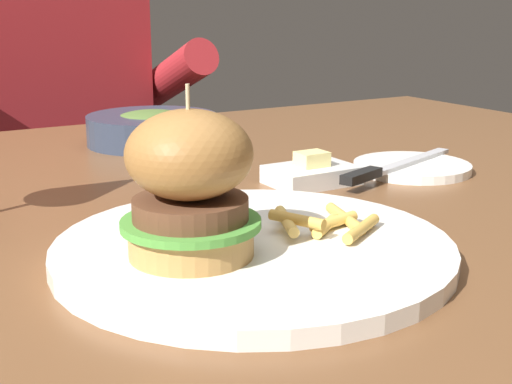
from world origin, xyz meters
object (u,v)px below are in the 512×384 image
soup_bowl (152,128)px  burger_sandwich (190,184)px  main_plate (253,249)px  butter_dish (312,173)px  table_knife (390,167)px  diner_person (56,190)px  bread_plate (412,167)px

soup_bowl → burger_sandwich: bearing=-109.2°
main_plate → butter_dish: 0.24m
burger_sandwich → table_knife: 0.35m
table_knife → diner_person: bearing=101.7°
bread_plate → table_knife: table_knife is taller
burger_sandwich → diner_person: bearing=81.2°
main_plate → diner_person: diner_person is taller
burger_sandwich → soup_bowl: size_ratio=0.69×
burger_sandwich → main_plate: bearing=5.0°
main_plate → table_knife: bearing=28.4°
main_plate → bread_plate: (0.31, 0.16, -0.00)m
table_knife → soup_bowl: soup_bowl is taller
table_knife → bread_plate: bearing=18.8°
table_knife → soup_bowl: (-0.15, 0.33, 0.01)m
soup_bowl → diner_person: 0.52m
burger_sandwich → butter_dish: 0.29m
bread_plate → diner_person: size_ratio=0.12×
bread_plate → butter_dish: butter_dish is taller
main_plate → burger_sandwich: size_ratio=2.49×
butter_dish → table_knife: bearing=-17.4°
main_plate → table_knife: (0.26, 0.14, 0.01)m
main_plate → soup_bowl: bearing=76.8°
main_plate → soup_bowl: 0.49m
bread_plate → diner_person: (-0.22, 0.80, -0.18)m
main_plate → butter_dish: (0.17, 0.17, 0.00)m
burger_sandwich → table_knife: size_ratio=0.59×
main_plate → table_knife: size_ratio=1.46×
burger_sandwich → butter_dish: (0.23, 0.17, -0.06)m
burger_sandwich → bread_plate: 0.41m
soup_bowl → main_plate: bearing=-103.2°
burger_sandwich → bread_plate: (0.37, 0.16, -0.06)m
burger_sandwich → table_knife: (0.32, 0.15, -0.05)m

